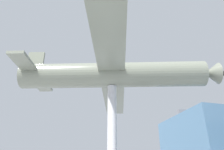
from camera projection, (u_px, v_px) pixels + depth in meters
support_pylon_central at (112, 142)px, 12.48m from camera, size 0.56×0.56×6.86m
suspended_airplane at (114, 75)px, 14.33m from camera, size 17.41×13.31×2.65m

